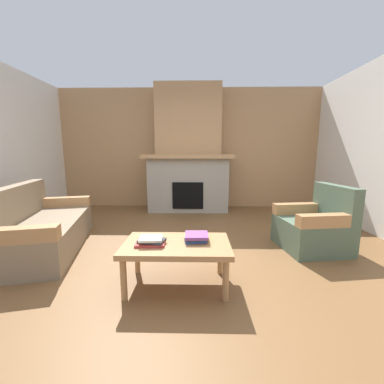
% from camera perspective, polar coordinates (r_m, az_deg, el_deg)
% --- Properties ---
extents(ground, '(9.00, 9.00, 0.00)m').
position_cam_1_polar(ground, '(2.98, -2.68, -15.90)').
color(ground, brown).
extents(wall_back_wood_panel, '(6.00, 0.12, 2.70)m').
position_cam_1_polar(wall_back_wood_panel, '(5.69, -0.75, 10.19)').
color(wall_back_wood_panel, tan).
rests_on(wall_back_wood_panel, ground).
extents(fireplace, '(1.90, 0.82, 2.70)m').
position_cam_1_polar(fireplace, '(5.31, -0.88, 8.23)').
color(fireplace, gray).
rests_on(fireplace, ground).
extents(couch, '(1.25, 1.95, 0.85)m').
position_cam_1_polar(couch, '(3.74, -32.41, -7.39)').
color(couch, '#847056').
rests_on(couch, ground).
extents(armchair, '(0.85, 0.85, 0.85)m').
position_cam_1_polar(armchair, '(3.60, 27.13, -7.43)').
color(armchair, '#4C604C').
rests_on(armchair, ground).
extents(coffee_table, '(1.00, 0.60, 0.43)m').
position_cam_1_polar(coffee_table, '(2.33, -3.69, -13.18)').
color(coffee_table, '#A87A4C').
rests_on(coffee_table, ground).
extents(book_stack_near_edge, '(0.28, 0.23, 0.07)m').
position_cam_1_polar(book_stack_near_edge, '(2.30, -9.68, -11.37)').
color(book_stack_near_edge, '#B23833').
rests_on(book_stack_near_edge, coffee_table).
extents(book_stack_center, '(0.24, 0.24, 0.07)m').
position_cam_1_polar(book_stack_center, '(2.35, 1.00, -10.61)').
color(book_stack_center, '#335699').
rests_on(book_stack_center, coffee_table).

